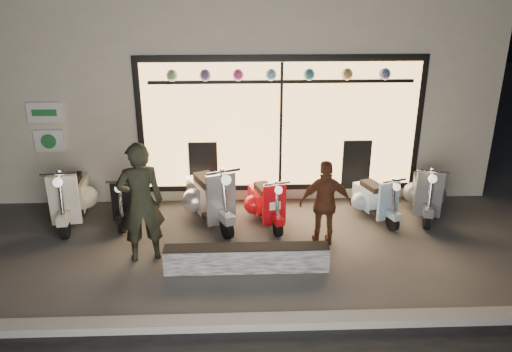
{
  "coord_description": "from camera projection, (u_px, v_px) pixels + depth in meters",
  "views": [
    {
      "loc": [
        -0.04,
        -7.24,
        4.08
      ],
      "look_at": [
        0.27,
        0.6,
        1.05
      ],
      "focal_mm": 35.0,
      "sensor_mm": 36.0,
      "label": 1
    }
  ],
  "objects": [
    {
      "name": "man",
      "position": [
        141.0,
        203.0,
        7.6
      ],
      "size": [
        0.79,
        0.61,
        1.92
      ],
      "primitive_type": "imported",
      "rotation": [
        0.0,
        0.0,
        3.38
      ],
      "color": "black",
      "rests_on": "ground"
    },
    {
      "name": "scooter_black",
      "position": [
        131.0,
        198.0,
        9.25
      ],
      "size": [
        0.44,
        1.25,
        0.9
      ],
      "rotation": [
        0.0,
        0.0,
        -0.06
      ],
      "color": "black",
      "rests_on": "ground"
    },
    {
      "name": "ground",
      "position": [
        241.0,
        249.0,
        8.22
      ],
      "size": [
        40.0,
        40.0,
        0.0
      ],
      "primitive_type": "plane",
      "color": "#383533",
      "rests_on": "ground"
    },
    {
      "name": "scooter_cream",
      "position": [
        72.0,
        195.0,
        9.15
      ],
      "size": [
        0.61,
        1.57,
        1.12
      ],
      "rotation": [
        0.0,
        0.0,
        0.11
      ],
      "color": "black",
      "rests_on": "ground"
    },
    {
      "name": "graffiti_barrier",
      "position": [
        247.0,
        258.0,
        7.54
      ],
      "size": [
        2.48,
        0.28,
        0.4
      ],
      "primitive_type": "cube",
      "color": "black",
      "rests_on": "ground"
    },
    {
      "name": "scooter_red",
      "position": [
        265.0,
        201.0,
        9.11
      ],
      "size": [
        0.65,
        1.3,
        0.92
      ],
      "rotation": [
        0.0,
        0.0,
        0.28
      ],
      "color": "black",
      "rests_on": "ground"
    },
    {
      "name": "scooter_silver",
      "position": [
        209.0,
        196.0,
        9.11
      ],
      "size": [
        0.94,
        1.58,
        1.15
      ],
      "rotation": [
        0.0,
        0.0,
        0.41
      ],
      "color": "black",
      "rests_on": "ground"
    },
    {
      "name": "woman",
      "position": [
        325.0,
        203.0,
        8.14
      ],
      "size": [
        0.86,
        0.38,
        1.46
      ],
      "primitive_type": "imported",
      "rotation": [
        0.0,
        0.0,
        3.12
      ],
      "color": "#5B2F1C",
      "rests_on": "ground"
    },
    {
      "name": "shop_building",
      "position": [
        238.0,
        71.0,
        12.1
      ],
      "size": [
        10.2,
        6.23,
        4.2
      ],
      "color": "beige",
      "rests_on": "ground"
    },
    {
      "name": "scooter_blue",
      "position": [
        373.0,
        198.0,
        9.28
      ],
      "size": [
        0.66,
        1.25,
        0.89
      ],
      "rotation": [
        0.0,
        0.0,
        0.32
      ],
      "color": "black",
      "rests_on": "ground"
    },
    {
      "name": "kerb",
      "position": [
        243.0,
        323.0,
        6.33
      ],
      "size": [
        40.0,
        0.25,
        0.12
      ],
      "primitive_type": "cube",
      "color": "slate",
      "rests_on": "ground"
    },
    {
      "name": "scooter_grey",
      "position": [
        426.0,
        191.0,
        9.43
      ],
      "size": [
        0.73,
        1.45,
        1.04
      ],
      "rotation": [
        0.0,
        0.0,
        -0.28
      ],
      "color": "black",
      "rests_on": "ground"
    }
  ]
}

